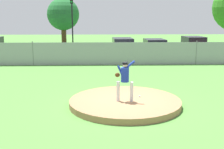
{
  "coord_description": "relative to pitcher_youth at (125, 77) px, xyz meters",
  "views": [
    {
      "loc": [
        -0.88,
        -11.35,
        3.66
      ],
      "look_at": [
        -0.51,
        1.17,
        1.07
      ],
      "focal_mm": 45.55,
      "sensor_mm": 36.0,
      "label": 1
    }
  ],
  "objects": [
    {
      "name": "chainlink_fence",
      "position": [
        0.04,
        10.23,
        -0.38
      ],
      "size": [
        31.01,
        0.07,
        1.82
      ],
      "color": "gray",
      "rests_on": "ground_plane"
    },
    {
      "name": "tree_broad_right",
      "position": [
        -5.61,
        23.42,
        2.58
      ],
      "size": [
        3.79,
        3.79,
        5.76
      ],
      "color": "#4C331E",
      "rests_on": "ground_plane"
    },
    {
      "name": "baseball",
      "position": [
        0.7,
        0.57,
        -0.96
      ],
      "size": [
        0.07,
        0.07,
        0.07
      ],
      "primitive_type": "sphere",
      "color": "white",
      "rests_on": "pitchers_mound"
    },
    {
      "name": "parked_car_red",
      "position": [
        7.51,
        15.07,
        -0.4
      ],
      "size": [
        2.04,
        4.16,
        1.79
      ],
      "color": "#A81919",
      "rests_on": "ground_plane"
    },
    {
      "name": "parked_car_navy",
      "position": [
        3.83,
        14.76,
        -0.48
      ],
      "size": [
        2.11,
        4.23,
        1.59
      ],
      "color": "#161E4C",
      "rests_on": "ground_plane"
    },
    {
      "name": "ground_plane",
      "position": [
        0.04,
        6.23,
        -1.24
      ],
      "size": [
        80.0,
        80.0,
        0.0
      ],
      "primitive_type": "plane",
      "color": "#4C8438"
    },
    {
      "name": "pitcher_youth",
      "position": [
        0.0,
        0.0,
        0.0
      ],
      "size": [
        0.81,
        0.32,
        1.69
      ],
      "color": "silver",
      "rests_on": "pitchers_mound"
    },
    {
      "name": "pitchers_mound",
      "position": [
        0.04,
        0.23,
        -1.12
      ],
      "size": [
        4.63,
        4.63,
        0.25
      ],
      "primitive_type": "cylinder",
      "color": "#99704C",
      "rests_on": "ground_plane"
    },
    {
      "name": "parked_car_white",
      "position": [
        0.9,
        14.8,
        -0.43
      ],
      "size": [
        2.15,
        4.51,
        1.69
      ],
      "color": "silver",
      "rests_on": "ground_plane"
    },
    {
      "name": "asphalt_strip",
      "position": [
        0.04,
        14.73,
        -1.24
      ],
      "size": [
        44.0,
        7.0,
        0.01
      ],
      "primitive_type": "cube",
      "color": "#2B2B2D",
      "rests_on": "ground_plane"
    },
    {
      "name": "traffic_cone_orange",
      "position": [
        -1.02,
        15.95,
        -0.98
      ],
      "size": [
        0.4,
        0.4,
        0.55
      ],
      "color": "orange",
      "rests_on": "asphalt_strip"
    },
    {
      "name": "traffic_light_near",
      "position": [
        -4.09,
        19.01,
        2.65
      ],
      "size": [
        0.28,
        0.46,
        5.8
      ],
      "color": "black",
      "rests_on": "ground_plane"
    }
  ]
}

